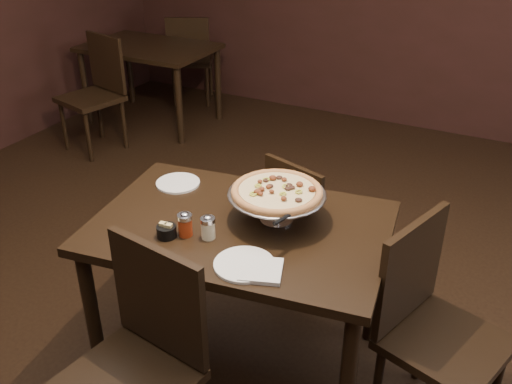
% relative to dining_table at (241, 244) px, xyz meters
% --- Properties ---
extents(room, '(6.04, 7.04, 2.84)m').
position_rel_dining_table_xyz_m(room, '(0.01, -0.08, 0.72)').
color(room, black).
rests_on(room, ground).
extents(dining_table, '(1.35, 1.00, 0.78)m').
position_rel_dining_table_xyz_m(dining_table, '(0.00, 0.00, 0.00)').
color(dining_table, black).
rests_on(dining_table, ground).
extents(background_table, '(1.17, 0.78, 0.73)m').
position_rel_dining_table_xyz_m(background_table, '(-2.25, 2.39, -0.04)').
color(background_table, black).
rests_on(background_table, ground).
extents(pizza_stand, '(0.42, 0.42, 0.17)m').
position_rel_dining_table_xyz_m(pizza_stand, '(0.13, 0.09, 0.24)').
color(pizza_stand, silver).
rests_on(pizza_stand, dining_table).
extents(parmesan_shaker, '(0.06, 0.06, 0.11)m').
position_rel_dining_table_xyz_m(parmesan_shaker, '(-0.06, -0.16, 0.15)').
color(parmesan_shaker, '#FBF2C3').
rests_on(parmesan_shaker, dining_table).
extents(pepper_flake_shaker, '(0.06, 0.06, 0.11)m').
position_rel_dining_table_xyz_m(pepper_flake_shaker, '(-0.16, -0.18, 0.15)').
color(pepper_flake_shaker, maroon).
rests_on(pepper_flake_shaker, dining_table).
extents(packet_caddy, '(0.08, 0.08, 0.06)m').
position_rel_dining_table_xyz_m(packet_caddy, '(-0.22, -0.23, 0.13)').
color(packet_caddy, black).
rests_on(packet_caddy, dining_table).
extents(napkin_stack, '(0.20, 0.20, 0.02)m').
position_rel_dining_table_xyz_m(napkin_stack, '(0.23, -0.27, 0.11)').
color(napkin_stack, white).
rests_on(napkin_stack, dining_table).
extents(plate_left, '(0.21, 0.21, 0.01)m').
position_rel_dining_table_xyz_m(plate_left, '(-0.44, 0.18, 0.11)').
color(plate_left, white).
rests_on(plate_left, dining_table).
extents(plate_near, '(0.24, 0.24, 0.01)m').
position_rel_dining_table_xyz_m(plate_near, '(0.16, -0.26, 0.11)').
color(plate_near, white).
rests_on(plate_near, dining_table).
extents(serving_spatula, '(0.12, 0.12, 0.02)m').
position_rel_dining_table_xyz_m(serving_spatula, '(0.24, -0.08, 0.24)').
color(serving_spatula, silver).
rests_on(serving_spatula, pizza_stand).
extents(chair_far, '(0.48, 0.48, 0.82)m').
position_rel_dining_table_xyz_m(chair_far, '(0.04, 0.66, -0.23)').
color(chair_far, black).
rests_on(chair_far, ground).
extents(chair_near, '(0.51, 0.51, 0.95)m').
position_rel_dining_table_xyz_m(chair_near, '(-0.09, -0.63, -0.16)').
color(chair_near, black).
rests_on(chair_near, ground).
extents(chair_side, '(0.55, 0.55, 0.93)m').
position_rel_dining_table_xyz_m(chair_side, '(0.83, 0.07, -0.17)').
color(chair_side, black).
rests_on(chair_side, ground).
extents(bg_chair_far, '(0.56, 0.56, 0.90)m').
position_rel_dining_table_xyz_m(bg_chair_far, '(-2.19, 2.98, -0.18)').
color(bg_chair_far, black).
rests_on(bg_chair_far, ground).
extents(bg_chair_near, '(0.54, 0.54, 0.95)m').
position_rel_dining_table_xyz_m(bg_chair_near, '(-2.29, 1.69, -0.16)').
color(bg_chair_near, black).
rests_on(bg_chair_near, ground).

